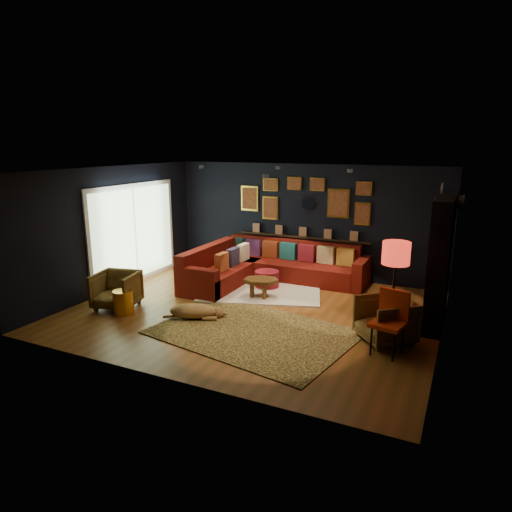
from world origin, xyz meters
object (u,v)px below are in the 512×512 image
at_px(dog, 193,308).
at_px(armchair_right, 386,318).
at_px(gold_stool, 123,302).
at_px(coffee_table, 261,282).
at_px(pouf, 267,279).
at_px(floor_lamp, 396,258).
at_px(orange_chair, 391,317).
at_px(sectional, 263,268).
at_px(armchair_left, 116,288).

bearing_deg(dog, armchair_right, -15.90).
bearing_deg(gold_stool, dog, 14.35).
height_order(coffee_table, pouf, coffee_table).
distance_m(pouf, dog, 2.25).
bearing_deg(floor_lamp, orange_chair, -83.32).
bearing_deg(floor_lamp, gold_stool, -166.83).
xyz_separation_m(coffee_table, dog, (-0.61, -1.55, -0.13)).
bearing_deg(floor_lamp, coffee_table, 163.24).
distance_m(armchair_right, gold_stool, 4.63).
relative_size(pouf, armchair_right, 0.67).
relative_size(pouf, orange_chair, 0.54).
xyz_separation_m(sectional, armchair_right, (3.06, -2.11, 0.07)).
xyz_separation_m(armchair_left, gold_stool, (0.32, -0.20, -0.16)).
height_order(coffee_table, dog, coffee_table).
height_order(sectional, dog, sectional).
height_order(sectional, orange_chair, orange_chair).
height_order(sectional, armchair_right, sectional).
xyz_separation_m(coffee_table, armchair_left, (-2.23, -1.69, 0.06)).
distance_m(armchair_right, dog, 3.29).
bearing_deg(armchair_right, dog, -123.36).
bearing_deg(sectional, floor_lamp, -30.83).
bearing_deg(dog, floor_lamp, -11.74).
height_order(armchair_right, gold_stool, armchair_right).
relative_size(pouf, armchair_left, 0.68).
distance_m(armchair_left, gold_stool, 0.41).
height_order(gold_stool, floor_lamp, floor_lamp).
bearing_deg(gold_stool, armchair_right, 10.22).
bearing_deg(dog, coffee_table, 44.28).
bearing_deg(floor_lamp, dog, -167.31).
bearing_deg(pouf, dog, -101.50).
xyz_separation_m(sectional, armchair_left, (-1.81, -2.74, 0.06)).
relative_size(armchair_left, floor_lamp, 0.49).
distance_m(coffee_table, floor_lamp, 2.98).
distance_m(coffee_table, dog, 1.67).
bearing_deg(sectional, orange_chair, -37.98).
distance_m(sectional, pouf, 0.49).
xyz_separation_m(armchair_right, gold_stool, (-4.55, -0.82, -0.17)).
distance_m(pouf, gold_stool, 3.09).
xyz_separation_m(armchair_left, floor_lamp, (4.93, 0.88, 0.93)).
distance_m(sectional, coffee_table, 1.13).
relative_size(floor_lamp, dog, 1.37).
relative_size(sectional, armchair_right, 4.35).
bearing_deg(floor_lamp, armchair_right, -101.06).
distance_m(sectional, armchair_left, 3.28).
xyz_separation_m(sectional, floor_lamp, (3.11, -1.86, 0.99)).
relative_size(armchair_right, floor_lamp, 0.50).
relative_size(armchair_left, dog, 0.67).
bearing_deg(pouf, sectional, 123.57).
bearing_deg(coffee_table, floor_lamp, -16.76).
distance_m(gold_stool, floor_lamp, 4.85).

